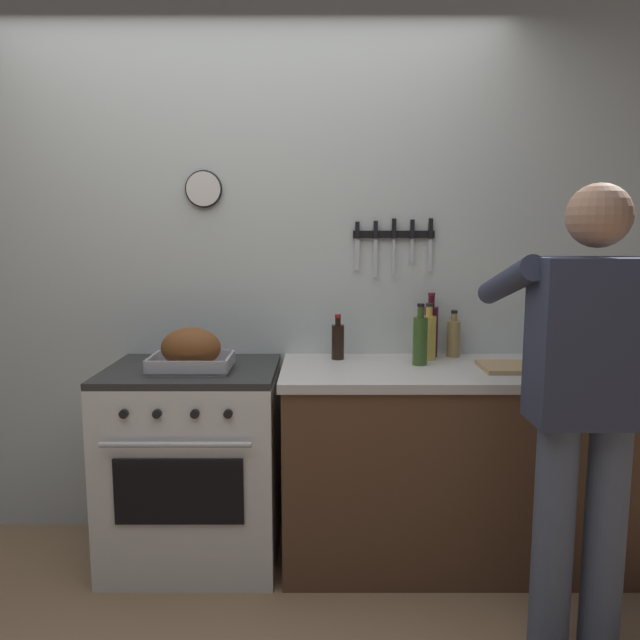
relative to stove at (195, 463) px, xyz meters
The scene contains 11 objects.
wall_back 0.95m from the stove, 58.68° to the left, with size 6.00×0.13×2.60m.
counter_block 1.42m from the stove, ahead, with size 2.03×0.65×0.90m.
stove is the anchor object (origin of this frame).
person_cook 1.70m from the stove, 24.12° to the right, with size 0.51×0.63×1.66m.
roasting_pan 0.54m from the stove, 77.45° to the right, with size 0.35×0.26×0.19m.
cutting_board 1.54m from the stove, ahead, with size 0.36×0.24×0.02m, color tan.
bottle_soy_sauce 0.87m from the stove, 15.36° to the left, with size 0.06×0.06×0.22m.
bottle_vinegar 1.36m from the stove, 11.19° to the left, with size 0.06×0.06×0.23m.
bottle_wine_red 1.28m from the stove, 12.62° to the left, with size 0.07×0.07×0.31m.
bottle_cooking_oil 1.24m from the stove, ahead, with size 0.07×0.07×0.27m.
bottle_olive_oil 1.18m from the stove, ahead, with size 0.07×0.07×0.28m.
Camera 1 is at (0.36, -1.73, 1.50)m, focal length 34.79 mm.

